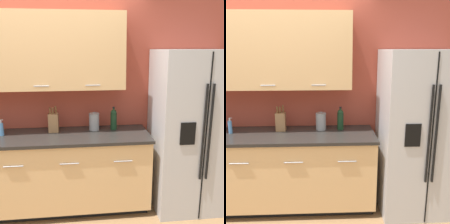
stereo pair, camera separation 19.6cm
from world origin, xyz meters
The scene contains 7 objects.
wall_back centered at (0.02, 1.15, 1.45)m, with size 10.00×0.39×2.60m.
counter_unit centered at (0.06, 0.86, 0.47)m, with size 2.39×0.64×0.93m.
refrigerator centered at (1.77, 0.80, 0.94)m, with size 0.89×0.76×1.88m.
knife_block centered at (0.15, 0.98, 1.05)m, with size 0.11×0.10×0.31m.
wine_bottle centered at (0.86, 1.00, 1.06)m, with size 0.08×0.08×0.28m.
soap_dispenser centered at (-0.42, 0.90, 1.01)m, with size 0.05×0.04×0.19m.
steel_canister centered at (0.63, 1.00, 1.04)m, with size 0.12×0.12×0.22m.
Camera 2 is at (0.69, -2.04, 1.89)m, focal length 42.00 mm.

